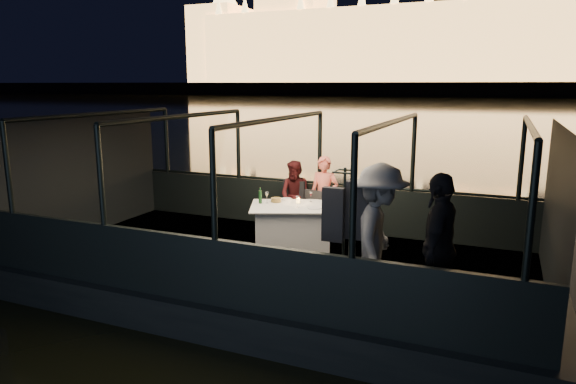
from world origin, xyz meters
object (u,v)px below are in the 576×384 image
at_px(person_man_maroon, 296,194).
at_px(passenger_dark, 438,251).
at_px(chair_port_left, 290,210).
at_px(coat_stand, 344,237).
at_px(chair_port_right, 311,217).
at_px(passenger_stripe, 378,244).
at_px(wine_bottle, 260,195).
at_px(dining_table_central, 293,227).
at_px(person_woman_coral, 324,198).

height_order(person_man_maroon, passenger_dark, passenger_dark).
distance_m(chair_port_left, coat_stand, 3.39).
xyz_separation_m(chair_port_right, passenger_stripe, (1.79, -2.38, 0.40)).
height_order(coat_stand, wine_bottle, coat_stand).
xyz_separation_m(coat_stand, person_man_maroon, (-1.84, 2.92, -0.15)).
distance_m(person_man_maroon, passenger_dark, 4.17).
xyz_separation_m(dining_table_central, coat_stand, (1.48, -1.89, 0.51)).
height_order(chair_port_right, person_man_maroon, person_man_maroon).
bearing_deg(passenger_dark, wine_bottle, -113.34).
distance_m(dining_table_central, coat_stand, 2.46).
height_order(chair_port_left, person_woman_coral, person_woman_coral).
bearing_deg(person_woman_coral, passenger_stripe, -60.14).
bearing_deg(chair_port_right, wine_bottle, -127.03).
relative_size(person_woman_coral, passenger_dark, 0.84).
relative_size(person_woman_coral, person_man_maroon, 1.10).
bearing_deg(passenger_dark, chair_port_left, -126.07).
relative_size(chair_port_left, passenger_dark, 0.54).
distance_m(chair_port_left, passenger_stripe, 3.65).
bearing_deg(person_woman_coral, passenger_dark, -49.97).
bearing_deg(person_woman_coral, dining_table_central, -107.87).
bearing_deg(coat_stand, passenger_dark, 2.43).
bearing_deg(person_man_maroon, passenger_stripe, -48.39).
height_order(dining_table_central, person_woman_coral, person_woman_coral).
distance_m(dining_table_central, wine_bottle, 0.80).
bearing_deg(person_man_maroon, dining_table_central, -67.60).
bearing_deg(chair_port_left, person_man_maroon, 70.53).
xyz_separation_m(chair_port_right, person_woman_coral, (0.12, 0.38, 0.30)).
bearing_deg(coat_stand, dining_table_central, 128.15).
relative_size(dining_table_central, passenger_dark, 0.80).
height_order(dining_table_central, chair_port_right, chair_port_right).
bearing_deg(wine_bottle, person_man_maroon, 77.35).
relative_size(chair_port_left, person_woman_coral, 0.64).
relative_size(dining_table_central, coat_stand, 0.80).
relative_size(coat_stand, passenger_stripe, 0.96).
distance_m(chair_port_right, passenger_stripe, 3.01).
bearing_deg(passenger_stripe, chair_port_right, 29.06).
distance_m(coat_stand, wine_bottle, 2.78).
bearing_deg(person_man_maroon, coat_stand, -54.49).
bearing_deg(wine_bottle, coat_stand, -41.35).
relative_size(person_man_maroon, wine_bottle, 4.90).
bearing_deg(dining_table_central, wine_bottle, -174.75).
xyz_separation_m(chair_port_right, coat_stand, (1.34, -2.40, 0.45)).
relative_size(chair_port_right, passenger_dark, 0.49).
bearing_deg(dining_table_central, coat_stand, -51.85).
relative_size(coat_stand, passenger_dark, 0.99).
bearing_deg(chair_port_left, passenger_dark, -36.13).
height_order(passenger_dark, wine_bottle, passenger_dark).
bearing_deg(wine_bottle, dining_table_central, 5.25).
relative_size(dining_table_central, chair_port_left, 1.48).
bearing_deg(coat_stand, passenger_stripe, 2.23).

